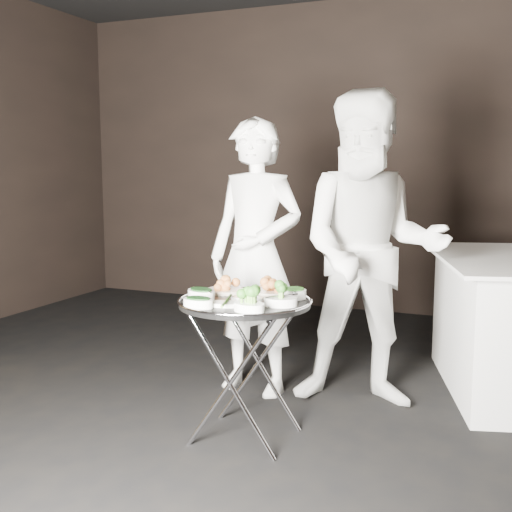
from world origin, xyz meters
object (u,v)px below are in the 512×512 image
at_px(waiter_right, 371,251).
at_px(waiter_left, 255,257).
at_px(serving_tray, 245,302).
at_px(tray_stand, 245,363).

bearing_deg(waiter_right, waiter_left, 170.37).
bearing_deg(serving_tray, waiter_left, 108.27).
distance_m(serving_tray, waiter_right, 0.91).
bearing_deg(waiter_right, tray_stand, -135.72).
relative_size(tray_stand, serving_tray, 1.05).
distance_m(serving_tray, waiter_left, 0.75).
bearing_deg(waiter_left, tray_stand, -64.98).
bearing_deg(waiter_left, waiter_right, 9.60).
relative_size(tray_stand, waiter_right, 0.39).
height_order(serving_tray, waiter_left, waiter_left).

